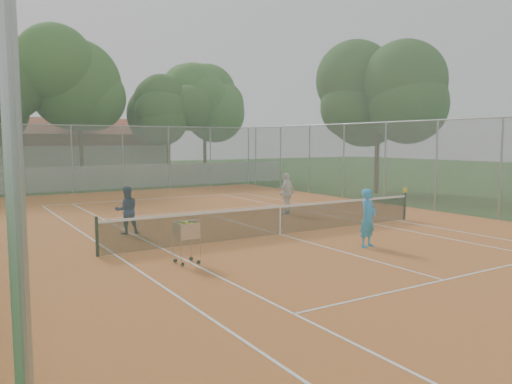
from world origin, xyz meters
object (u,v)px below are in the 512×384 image
clubhouse (53,152)px  ball_hopper (187,241)px  player_far_right (287,193)px  tennis_net (280,220)px  player_far_left (127,210)px  player_near (368,218)px

clubhouse → ball_hopper: clubhouse is taller
clubhouse → player_far_right: clubhouse is taller
tennis_net → player_far_right: player_far_right is taller
clubhouse → player_far_left: (-2.25, -26.23, -1.38)m
player_far_right → clubhouse: bearing=-103.3°
clubhouse → player_far_left: bearing=-94.9°
clubhouse → player_near: size_ratio=9.62×
player_near → player_far_right: (1.81, 6.60, 0.03)m
player_near → ball_hopper: 5.39m
tennis_net → player_far_left: size_ratio=7.47×
clubhouse → player_near: bearing=-84.5°
player_near → player_far_right: bearing=59.6°
player_near → ball_hopper: bearing=154.9°
tennis_net → clubhouse: 29.12m
player_near → player_far_left: player_near is taller
tennis_net → clubhouse: (-2.00, 29.00, 1.69)m
clubhouse → ball_hopper: (-2.24, -31.02, -1.60)m
clubhouse → ball_hopper: 31.14m
player_far_left → player_far_right: (7.12, 0.88, 0.08)m
tennis_net → player_far_left: player_far_left is taller
clubhouse → player_far_left: size_ratio=10.31×
player_far_left → player_far_right: bearing=-167.3°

